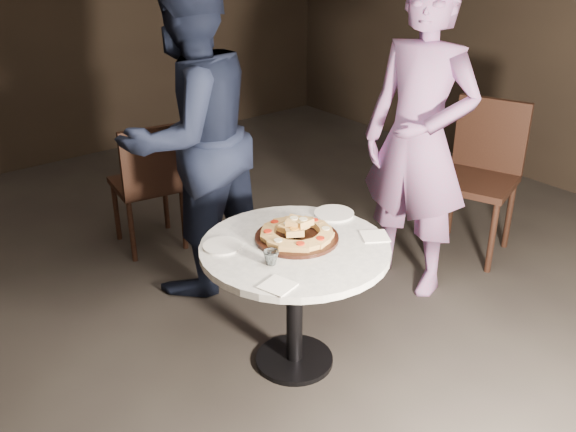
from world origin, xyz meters
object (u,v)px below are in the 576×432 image
(serving_board, at_px, (297,238))
(chair_right, at_px, (482,167))
(focaccia_pile, at_px, (297,231))
(diner_teal, at_px, (419,141))
(chair_far, at_px, (150,179))
(table, at_px, (295,269))
(water_glass, at_px, (271,258))
(diner_navy, at_px, (190,137))

(serving_board, xyz_separation_m, chair_right, (1.67, 0.17, -0.10))
(serving_board, height_order, focaccia_pile, focaccia_pile)
(diner_teal, bearing_deg, chair_far, -156.86)
(serving_board, height_order, chair_far, chair_far)
(table, relative_size, focaccia_pile, 2.60)
(focaccia_pile, bearing_deg, chair_right, 5.75)
(focaccia_pile, distance_m, water_glass, 0.26)
(diner_navy, bearing_deg, diner_teal, 131.09)
(diner_navy, bearing_deg, focaccia_pile, 79.86)
(table, xyz_separation_m, diner_navy, (0.05, 0.97, 0.37))
(table, xyz_separation_m, serving_board, (0.05, 0.04, 0.13))
(focaccia_pile, distance_m, chair_right, 1.68)
(table, bearing_deg, diner_navy, 86.87)
(water_glass, bearing_deg, serving_board, 25.04)
(serving_board, distance_m, chair_right, 1.68)
(chair_far, bearing_deg, water_glass, 91.03)
(chair_far, height_order, diner_navy, diner_navy)
(serving_board, xyz_separation_m, focaccia_pile, (-0.00, 0.00, 0.03))
(water_glass, bearing_deg, diner_navy, 76.95)
(serving_board, xyz_separation_m, diner_navy, (0.01, 0.93, 0.24))
(diner_navy, bearing_deg, chair_right, 145.69)
(chair_far, relative_size, diner_teal, 0.49)
(serving_board, height_order, water_glass, water_glass)
(water_glass, relative_size, diner_navy, 0.04)
(diner_navy, bearing_deg, serving_board, 79.88)
(diner_teal, bearing_deg, chair_right, 78.88)
(serving_board, bearing_deg, chair_far, 90.27)
(focaccia_pile, bearing_deg, table, -136.28)
(serving_board, height_order, chair_right, chair_right)
(serving_board, bearing_deg, water_glass, -154.96)
(focaccia_pile, relative_size, diner_teal, 0.20)
(table, xyz_separation_m, chair_right, (1.71, 0.21, 0.03))
(water_glass, xyz_separation_m, diner_teal, (1.22, 0.25, 0.20))
(chair_right, bearing_deg, chair_far, -146.39)
(serving_board, relative_size, water_glass, 5.70)
(chair_right, distance_m, diner_navy, 1.86)
(chair_right, bearing_deg, water_glass, -100.72)
(table, distance_m, serving_board, 0.14)
(water_glass, relative_size, chair_far, 0.08)
(chair_right, bearing_deg, diner_teal, -106.31)
(diner_teal, bearing_deg, table, -94.01)
(focaccia_pile, xyz_separation_m, chair_right, (1.67, 0.17, -0.13))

